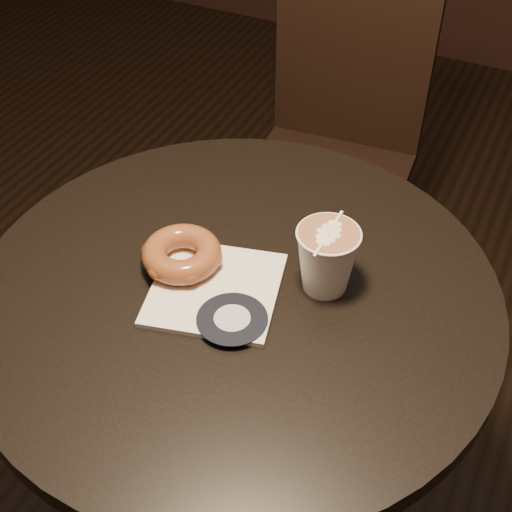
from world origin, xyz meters
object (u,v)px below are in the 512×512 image
Objects in this scene: doughnut at (182,254)px; cafe_table at (238,379)px; chair at (339,124)px; latte_cup at (327,260)px; pastry_bag at (215,289)px.

cafe_table is at bearing -0.15° from doughnut.
cafe_table is at bearing -84.91° from chair.
latte_cup is (0.10, 0.05, 0.25)m from cafe_table.
chair is 8.57× the size of doughnut.
cafe_table is 0.21m from pastry_bag.
chair reaches higher than latte_cup.
doughnut is at bearing -90.68° from chair.
pastry_bag is 1.52× the size of doughnut.
latte_cup is at bearing 16.50° from pastry_bag.
chair is (-0.14, 0.79, -0.04)m from cafe_table.
pastry_bag is 1.77× the size of latte_cup.
chair is at bearing 99.73° from cafe_table.
doughnut is at bearing 147.04° from pastry_bag.
pastry_bag is at bearing -149.71° from latte_cup.
cafe_table is 0.24m from doughnut.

